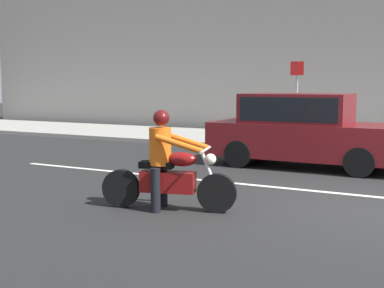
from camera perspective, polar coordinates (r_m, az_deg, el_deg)
name	(u,v)px	position (r m, az deg, el deg)	size (l,w,h in m)	color
ground_plane	(380,210)	(8.46, 20.41, -6.95)	(80.00, 80.00, 0.00)	black
motorcycle_with_rider_orange_stripe	(167,169)	(7.83, -2.82, -2.88)	(2.11, 0.82, 1.55)	black
parked_sedan_maroon	(302,130)	(12.14, 12.31, 1.59)	(4.38, 1.82, 1.72)	maroon
street_sign_post	(297,92)	(16.87, 11.71, 5.77)	(0.44, 0.08, 2.55)	gray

